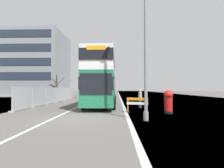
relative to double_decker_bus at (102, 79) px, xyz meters
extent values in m
cube|color=#565451|center=(-0.80, -7.92, -2.80)|extent=(140.00, 280.00, 0.10)
cube|color=#B2AFA8|center=(2.21, -7.92, -2.76)|extent=(0.24, 196.00, 0.01)
cube|color=silver|center=(-2.29, -7.92, -2.76)|extent=(0.16, 168.00, 0.01)
cube|color=#1E6B47|center=(0.00, 0.01, -0.98)|extent=(2.60, 10.68, 2.86)
cube|color=silver|center=(0.00, 0.01, 0.65)|extent=(2.60, 10.68, 0.40)
cube|color=silver|center=(0.00, 0.01, 1.64)|extent=(2.58, 10.57, 1.57)
cube|color=black|center=(0.00, 0.01, -0.55)|extent=(2.63, 10.79, 0.91)
cube|color=black|center=(0.00, 0.01, 1.64)|extent=(2.62, 10.73, 0.86)
cube|color=black|center=(-0.01, -5.35, -0.62)|extent=(2.38, 0.06, 1.57)
cube|color=orange|center=(-0.01, -5.35, 2.07)|extent=(1.42, 0.06, 0.32)
cube|color=#1E6B47|center=(0.00, 0.01, -2.22)|extent=(2.63, 10.79, 0.36)
cylinder|color=black|center=(-1.30, -3.30, -2.25)|extent=(0.30, 1.00, 1.00)
cylinder|color=black|center=(1.28, -3.30, -2.25)|extent=(0.30, 1.00, 1.00)
cylinder|color=black|center=(-1.29, 2.95, -2.25)|extent=(0.30, 1.00, 1.00)
cylinder|color=black|center=(1.30, 2.94, -2.25)|extent=(0.30, 1.00, 1.00)
cylinder|color=gray|center=(3.16, -8.55, 1.84)|extent=(0.18, 0.18, 9.18)
cylinder|color=gray|center=(3.16, -8.55, -2.50)|extent=(0.29, 0.29, 0.50)
cylinder|color=black|center=(5.24, -5.52, -2.66)|extent=(0.63, 0.63, 0.18)
cylinder|color=red|center=(5.24, -5.52, -1.99)|extent=(0.58, 0.58, 1.17)
sphere|color=red|center=(5.24, -5.52, -1.41)|extent=(0.65, 0.65, 0.65)
cube|color=black|center=(5.24, -5.82, -1.55)|extent=(0.22, 0.03, 0.07)
cube|color=orange|center=(3.06, -5.07, -1.74)|extent=(1.55, 0.55, 0.20)
cube|color=white|center=(3.06, -5.07, -2.06)|extent=(1.55, 0.55, 0.20)
cube|color=orange|center=(2.37, -4.86, -2.25)|extent=(0.09, 0.09, 1.02)
cube|color=black|center=(2.37, -4.86, -2.71)|extent=(0.26, 0.46, 0.08)
cube|color=orange|center=(3.74, -5.28, -2.25)|extent=(0.09, 0.09, 1.02)
cube|color=black|center=(3.74, -5.28, -2.71)|extent=(0.26, 0.46, 0.08)
cube|color=#A8AAAD|center=(-6.34, -3.54, -1.76)|extent=(0.04, 3.26, 1.88)
cube|color=#A8AAAD|center=(-6.34, -0.14, -1.76)|extent=(0.04, 3.26, 1.88)
cube|color=#A8AAAD|center=(-6.34, 3.26, -1.76)|extent=(0.04, 3.26, 1.88)
cube|color=#A8AAAD|center=(-6.34, 6.66, -1.76)|extent=(0.04, 3.26, 1.88)
cube|color=#A8AAAD|center=(-6.34, 10.06, -1.76)|extent=(0.04, 3.26, 1.88)
cube|color=#A8AAAD|center=(-6.34, 13.46, -1.76)|extent=(0.04, 3.26, 1.88)
cylinder|color=#939699|center=(-6.34, -5.24, -1.76)|extent=(0.06, 0.06, 1.98)
cube|color=gray|center=(-6.34, -5.24, -2.69)|extent=(0.44, 0.20, 0.12)
cylinder|color=#939699|center=(-6.34, -1.84, -1.76)|extent=(0.06, 0.06, 1.98)
cube|color=gray|center=(-6.34, -1.84, -2.69)|extent=(0.44, 0.20, 0.12)
cylinder|color=#939699|center=(-6.34, 1.56, -1.76)|extent=(0.06, 0.06, 1.98)
cube|color=gray|center=(-6.34, 1.56, -2.69)|extent=(0.44, 0.20, 0.12)
cylinder|color=#939699|center=(-6.34, 4.96, -1.76)|extent=(0.06, 0.06, 1.98)
cube|color=gray|center=(-6.34, 4.96, -2.69)|extent=(0.44, 0.20, 0.12)
cylinder|color=#939699|center=(-6.34, 8.36, -1.76)|extent=(0.06, 0.06, 1.98)
cube|color=gray|center=(-6.34, 8.36, -2.69)|extent=(0.44, 0.20, 0.12)
cylinder|color=#939699|center=(-6.34, 11.76, -1.76)|extent=(0.06, 0.06, 1.98)
cube|color=gray|center=(-6.34, 11.76, -2.69)|extent=(0.44, 0.20, 0.12)
cylinder|color=#939699|center=(-6.34, 15.16, -1.76)|extent=(0.06, 0.06, 1.98)
cube|color=gray|center=(-6.34, 15.16, -2.69)|extent=(0.44, 0.20, 0.12)
cube|color=slate|center=(-3.43, 15.30, -1.92)|extent=(1.81, 3.86, 1.32)
cube|color=black|center=(-3.43, 15.30, -0.84)|extent=(1.66, 2.12, 0.83)
cylinder|color=black|center=(-2.53, 16.50, -2.45)|extent=(0.20, 0.60, 0.60)
cylinder|color=black|center=(-4.34, 16.50, -2.45)|extent=(0.20, 0.60, 0.60)
cylinder|color=black|center=(-2.53, 14.11, -2.45)|extent=(0.20, 0.60, 0.60)
cylinder|color=black|center=(-4.34, 14.11, -2.45)|extent=(0.20, 0.60, 0.60)
cube|color=silver|center=(-0.24, 22.03, -2.02)|extent=(1.80, 4.51, 1.10)
cube|color=black|center=(-0.24, 22.03, -1.10)|extent=(1.65, 2.48, 0.75)
cylinder|color=black|center=(0.65, 23.43, -2.45)|extent=(0.20, 0.60, 0.60)
cylinder|color=black|center=(-1.14, 23.43, -2.45)|extent=(0.20, 0.60, 0.60)
cylinder|color=black|center=(0.65, 20.63, -2.45)|extent=(0.20, 0.60, 0.60)
cylinder|color=black|center=(-1.14, 20.63, -2.45)|extent=(0.20, 0.60, 0.60)
cube|color=silver|center=(-3.77, 29.45, -1.88)|extent=(1.71, 4.14, 1.39)
cube|color=black|center=(-3.77, 29.45, -0.82)|extent=(1.57, 2.27, 0.72)
cylinder|color=black|center=(-2.92, 30.73, -2.45)|extent=(0.20, 0.60, 0.60)
cylinder|color=black|center=(-4.63, 30.73, -2.45)|extent=(0.20, 0.60, 0.60)
cylinder|color=black|center=(-2.92, 28.17, -2.45)|extent=(0.20, 0.60, 0.60)
cylinder|color=black|center=(-4.63, 28.17, -2.45)|extent=(0.20, 0.60, 0.60)
cylinder|color=#4C3D2D|center=(-11.36, 20.89, -1.06)|extent=(0.39, 0.39, 3.38)
cylinder|color=#4C3D2D|center=(-10.56, 20.90, 0.61)|extent=(1.71, 0.15, 1.82)
cylinder|color=#4C3D2D|center=(-11.55, 21.52, 0.43)|extent=(0.60, 1.44, 1.81)
cylinder|color=#4C3D2D|center=(-11.93, 20.75, 0.68)|extent=(1.28, 0.47, 1.24)
cylinder|color=#4C3D2D|center=(-11.14, 20.12, 1.17)|extent=(0.60, 1.66, 1.58)
cylinder|color=#4C3D2D|center=(-14.91, 42.39, -0.70)|extent=(0.31, 0.31, 4.10)
cylinder|color=#4C3D2D|center=(-14.20, 42.50, 1.18)|extent=(1.52, 0.37, 1.30)
cylinder|color=#4C3D2D|center=(-14.90, 43.02, 0.49)|extent=(0.11, 1.34, 1.15)
cylinder|color=#4C3D2D|center=(-15.73, 42.49, 0.54)|extent=(1.75, 0.34, 1.78)
cylinder|color=#4C3D2D|center=(-14.72, 41.70, 1.15)|extent=(0.52, 1.48, 1.15)
cylinder|color=#2D3342|center=(3.71, -1.44, -2.34)|extent=(0.29, 0.29, 0.83)
cylinder|color=#B2A89E|center=(3.71, -1.44, -1.58)|extent=(0.34, 0.34, 0.68)
sphere|color=beige|center=(3.71, -1.44, -1.13)|extent=(0.22, 0.22, 0.22)
cube|color=gray|center=(-26.11, 28.33, 5.08)|extent=(28.26, 13.77, 15.68)
camera|label=1|loc=(1.53, -19.15, -0.96)|focal=30.19mm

